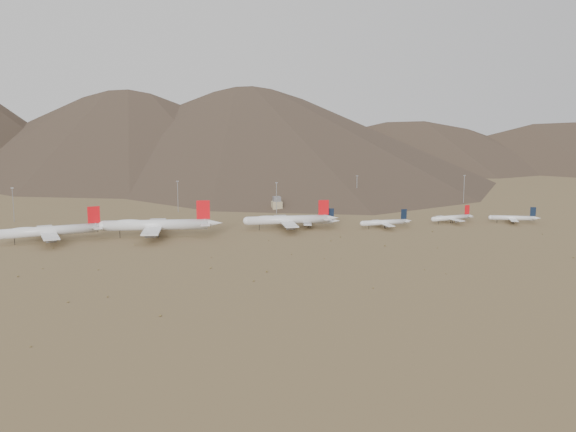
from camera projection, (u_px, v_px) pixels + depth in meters
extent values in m
plane|color=olive|center=(271.00, 240.00, 408.95)|extent=(3000.00, 3000.00, 0.00)
cylinder|color=silver|center=(50.00, 231.00, 399.71)|extent=(58.69, 17.87, 6.06)
cone|color=silver|center=(104.00, 226.00, 413.44)|extent=(11.45, 7.49, 5.46)
cube|color=silver|center=(48.00, 232.00, 399.36)|extent=(20.13, 54.57, 0.76)
cube|color=silver|center=(96.00, 227.00, 411.44)|extent=(9.33, 21.09, 0.36)
cube|color=red|center=(94.00, 215.00, 409.73)|extent=(7.58, 2.08, 10.76)
cylinder|color=black|center=(15.00, 242.00, 391.87)|extent=(0.39, 0.39, 4.11)
cylinder|color=black|center=(52.00, 238.00, 402.35)|extent=(0.49, 0.49, 4.11)
cylinder|color=black|center=(52.00, 239.00, 399.64)|extent=(0.49, 0.49, 4.11)
ellipsoid|color=silver|center=(23.00, 230.00, 393.04)|extent=(19.31, 8.27, 3.64)
cylinder|color=slate|center=(46.00, 232.00, 409.21)|extent=(6.30, 3.86, 2.73)
cylinder|color=slate|center=(50.00, 238.00, 389.97)|extent=(6.30, 3.86, 2.73)
cylinder|color=slate|center=(45.00, 230.00, 417.86)|extent=(6.30, 3.86, 2.73)
cylinder|color=slate|center=(51.00, 241.00, 381.32)|extent=(6.30, 3.86, 2.73)
cylinder|color=silver|center=(156.00, 225.00, 415.80)|extent=(66.72, 15.02, 6.86)
sphere|color=silver|center=(104.00, 226.00, 412.19)|extent=(6.72, 6.72, 6.72)
cone|color=silver|center=(214.00, 223.00, 419.77)|extent=(12.62, 7.60, 6.17)
cube|color=silver|center=(154.00, 227.00, 415.82)|extent=(18.06, 61.70, 0.86)
cube|color=silver|center=(205.00, 223.00, 419.17)|extent=(8.79, 23.68, 0.41)
cube|color=red|center=(203.00, 210.00, 417.64)|extent=(8.64, 1.68, 12.17)
cylinder|color=black|center=(120.00, 234.00, 414.17)|extent=(0.44, 0.44, 4.65)
cylinder|color=black|center=(159.00, 233.00, 418.53)|extent=(0.55, 0.55, 4.65)
cylinder|color=black|center=(158.00, 234.00, 415.16)|extent=(0.55, 0.55, 4.65)
ellipsoid|color=silver|center=(129.00, 223.00, 413.63)|extent=(21.71, 7.73, 4.12)
cylinder|color=slate|center=(156.00, 226.00, 428.03)|extent=(6.97, 3.88, 3.09)
cylinder|color=slate|center=(152.00, 232.00, 404.14)|extent=(6.97, 3.88, 3.09)
cylinder|color=slate|center=(157.00, 223.00, 438.78)|extent=(6.97, 3.88, 3.09)
cylinder|color=slate|center=(151.00, 236.00, 393.38)|extent=(6.97, 3.88, 3.09)
cylinder|color=silver|center=(287.00, 220.00, 444.04)|extent=(56.25, 9.05, 5.79)
sphere|color=silver|center=(247.00, 221.00, 439.20)|extent=(5.67, 5.67, 5.67)
cone|color=silver|center=(331.00, 218.00, 449.40)|extent=(10.37, 5.79, 5.21)
cube|color=silver|center=(286.00, 221.00, 443.99)|extent=(11.95, 51.77, 0.72)
cube|color=silver|center=(325.00, 218.00, 448.60)|extent=(6.17, 19.77, 0.35)
cube|color=red|center=(324.00, 207.00, 447.24)|extent=(7.30, 0.95, 10.27)
cylinder|color=black|center=(259.00, 228.00, 441.41)|extent=(0.37, 0.37, 3.92)
cylinder|color=black|center=(289.00, 226.00, 446.40)|extent=(0.47, 0.47, 3.92)
cylinder|color=black|center=(289.00, 227.00, 443.59)|extent=(0.47, 0.47, 3.92)
ellipsoid|color=silver|center=(266.00, 218.00, 441.28)|extent=(18.14, 5.38, 3.47)
cylinder|color=slate|center=(283.00, 221.00, 454.19)|extent=(5.74, 2.93, 2.60)
cylinder|color=slate|center=(288.00, 226.00, 434.22)|extent=(5.74, 2.93, 2.60)
cylinder|color=slate|center=(281.00, 219.00, 463.18)|extent=(5.74, 2.93, 2.60)
cylinder|color=slate|center=(291.00, 228.00, 425.24)|extent=(5.74, 2.93, 2.60)
cylinder|color=silver|center=(309.00, 221.00, 453.84)|extent=(33.73, 12.53, 3.69)
sphere|color=silver|center=(285.00, 221.00, 454.39)|extent=(3.61, 3.61, 3.61)
cone|color=silver|center=(335.00, 221.00, 453.17)|extent=(6.77, 4.82, 3.32)
cube|color=silver|center=(308.00, 222.00, 453.94)|extent=(12.94, 29.51, 0.46)
cube|color=silver|center=(332.00, 221.00, 453.25)|extent=(5.87, 11.48, 0.22)
cube|color=black|center=(331.00, 213.00, 452.47)|extent=(4.35, 1.49, 7.28)
cylinder|color=black|center=(292.00, 225.00, 454.71)|extent=(0.39, 0.39, 2.52)
cylinder|color=black|center=(310.00, 225.00, 455.21)|extent=(0.49, 0.49, 2.52)
cylinder|color=black|center=(310.00, 226.00, 453.39)|extent=(0.49, 0.49, 2.52)
cylinder|color=slate|center=(308.00, 221.00, 462.13)|extent=(3.71, 2.50, 1.66)
cylinder|color=slate|center=(308.00, 225.00, 446.04)|extent=(3.71, 2.50, 1.66)
cylinder|color=silver|center=(384.00, 222.00, 448.97)|extent=(32.87, 5.06, 3.55)
sphere|color=silver|center=(362.00, 223.00, 444.49)|extent=(3.48, 3.48, 3.48)
cone|color=silver|center=(408.00, 221.00, 453.94)|extent=(6.03, 3.47, 3.20)
cube|color=silver|center=(383.00, 223.00, 448.87)|extent=(6.53, 28.28, 0.44)
cube|color=silver|center=(405.00, 221.00, 453.21)|extent=(3.44, 10.79, 0.21)
cube|color=black|center=(404.00, 214.00, 452.26)|extent=(4.27, 0.52, 7.02)
cylinder|color=black|center=(369.00, 227.00, 446.30)|extent=(0.37, 0.37, 2.43)
cylinder|color=black|center=(384.00, 226.00, 450.46)|extent=(0.47, 0.47, 2.43)
cylinder|color=black|center=(385.00, 227.00, 448.77)|extent=(0.47, 0.47, 2.43)
cylinder|color=slate|center=(379.00, 223.00, 456.46)|extent=(3.34, 1.75, 1.60)
cylinder|color=slate|center=(388.00, 226.00, 441.55)|extent=(3.34, 1.75, 1.60)
cylinder|color=silver|center=(451.00, 218.00, 469.95)|extent=(31.77, 9.45, 3.44)
sphere|color=silver|center=(433.00, 219.00, 463.47)|extent=(3.37, 3.37, 3.37)
cone|color=silver|center=(470.00, 216.00, 477.17)|extent=(6.19, 4.13, 3.10)
cube|color=silver|center=(450.00, 219.00, 469.77)|extent=(10.18, 27.64, 0.43)
cube|color=silver|center=(468.00, 216.00, 476.12)|extent=(4.78, 10.68, 0.21)
cube|color=red|center=(467.00, 210.00, 475.12)|extent=(4.10, 1.09, 6.79)
cylinder|color=black|center=(439.00, 223.00, 465.86)|extent=(0.36, 0.36, 2.35)
cylinder|color=black|center=(451.00, 221.00, 471.44)|extent=(0.45, 0.45, 2.35)
cylinder|color=black|center=(452.00, 222.00, 469.89)|extent=(0.45, 0.45, 2.35)
cylinder|color=slate|center=(444.00, 218.00, 476.74)|extent=(3.41, 2.13, 1.55)
cylinder|color=slate|center=(457.00, 221.00, 463.07)|extent=(3.41, 2.13, 1.55)
cylinder|color=silver|center=(512.00, 218.00, 469.97)|extent=(29.97, 14.51, 3.36)
sphere|color=silver|center=(491.00, 217.00, 472.15)|extent=(3.29, 3.29, 3.29)
cone|color=silver|center=(537.00, 218.00, 467.50)|extent=(6.28, 4.86, 3.02)
cube|color=silver|center=(512.00, 219.00, 470.14)|extent=(14.36, 26.45, 0.42)
cube|color=silver|center=(534.00, 218.00, 467.83)|extent=(6.30, 10.38, 0.20)
cube|color=black|center=(533.00, 212.00, 467.19)|extent=(3.85, 1.76, 6.62)
cylinder|color=black|center=(497.00, 221.00, 471.94)|extent=(0.35, 0.35, 2.30)
cylinder|color=black|center=(513.00, 222.00, 471.15)|extent=(0.44, 0.44, 2.30)
cylinder|color=black|center=(513.00, 222.00, 469.51)|extent=(0.44, 0.44, 2.30)
cylinder|color=slate|center=(509.00, 218.00, 477.52)|extent=(3.43, 2.54, 1.51)
cylinder|color=slate|center=(514.00, 221.00, 463.02)|extent=(3.43, 2.54, 1.51)
cube|color=tan|center=(277.00, 206.00, 530.49)|extent=(8.00, 8.00, 8.00)
cube|color=slate|center=(277.00, 199.00, 529.56)|extent=(6.00, 6.00, 4.00)
cylinder|color=gray|center=(13.00, 205.00, 475.04)|extent=(0.50, 0.50, 25.00)
cube|color=gray|center=(12.00, 188.00, 473.04)|extent=(2.00, 0.60, 0.80)
cylinder|color=gray|center=(178.00, 197.00, 522.73)|extent=(0.50, 0.50, 25.00)
cube|color=gray|center=(177.00, 181.00, 520.73)|extent=(2.00, 0.60, 0.80)
cylinder|color=gray|center=(277.00, 199.00, 511.85)|extent=(0.50, 0.50, 25.00)
cube|color=gray|center=(276.00, 183.00, 509.85)|extent=(2.00, 0.60, 0.80)
cylinder|color=gray|center=(357.00, 190.00, 569.79)|extent=(0.50, 0.50, 25.00)
cube|color=gray|center=(357.00, 176.00, 567.79)|extent=(2.00, 0.60, 0.80)
cylinder|color=gray|center=(464.00, 190.00, 572.99)|extent=(0.50, 0.50, 25.00)
cube|color=gray|center=(465.00, 175.00, 570.99)|extent=(2.00, 0.60, 0.80)
ellipsoid|color=brown|center=(542.00, 234.00, 426.83)|extent=(0.69, 0.69, 0.50)
ellipsoid|color=brown|center=(211.00, 268.00, 331.81)|extent=(1.05, 1.05, 0.81)
ellipsoid|color=brown|center=(385.00, 246.00, 388.31)|extent=(1.03, 1.03, 0.68)
ellipsoid|color=brown|center=(424.00, 270.00, 328.33)|extent=(0.65, 0.65, 0.47)
ellipsoid|color=brown|center=(68.00, 302.00, 271.78)|extent=(0.94, 0.94, 0.53)
ellipsoid|color=brown|center=(331.00, 241.00, 403.72)|extent=(0.97, 0.97, 0.57)
ellipsoid|color=brown|center=(134.00, 245.00, 391.00)|extent=(0.96, 0.96, 0.55)
ellipsoid|color=brown|center=(269.00, 240.00, 404.79)|extent=(0.64, 0.64, 0.51)
ellipsoid|color=brown|center=(324.00, 259.00, 353.45)|extent=(0.81, 0.81, 0.50)
ellipsoid|color=brown|center=(53.00, 248.00, 381.87)|extent=(0.91, 0.91, 0.47)
ellipsoid|color=brown|center=(432.00, 231.00, 436.14)|extent=(1.03, 1.03, 0.81)
ellipsoid|color=brown|center=(18.00, 276.00, 314.88)|extent=(0.96, 0.96, 0.61)
ellipsoid|color=brown|center=(340.00, 237.00, 416.00)|extent=(0.78, 0.78, 0.68)
ellipsoid|color=brown|center=(98.00, 270.00, 328.43)|extent=(0.87, 0.87, 0.50)
ellipsoid|color=brown|center=(373.00, 288.00, 294.01)|extent=(0.74, 0.74, 0.51)
ellipsoid|color=brown|center=(437.00, 248.00, 382.10)|extent=(0.67, 0.67, 0.48)
ellipsoid|color=brown|center=(341.00, 259.00, 353.93)|extent=(0.55, 0.55, 0.31)
ellipsoid|color=brown|center=(211.00, 257.00, 357.53)|extent=(0.54, 0.54, 0.28)
ellipsoid|color=brown|center=(31.00, 346.00, 219.54)|extent=(0.74, 0.74, 0.51)
ellipsoid|color=brown|center=(108.00, 297.00, 279.57)|extent=(0.83, 0.83, 0.54)
ellipsoid|color=brown|center=(573.00, 257.00, 356.02)|extent=(1.07, 1.07, 0.79)
ellipsoid|color=brown|center=(267.00, 271.00, 324.17)|extent=(1.08, 1.08, 0.90)
ellipsoid|color=brown|center=(254.00, 281.00, 306.05)|extent=(0.87, 0.87, 0.73)
ellipsoid|color=brown|center=(160.00, 315.00, 252.94)|extent=(0.96, 0.96, 0.82)
ellipsoid|color=brown|center=(292.00, 254.00, 364.87)|extent=(0.69, 0.69, 0.52)
ellipsoid|color=brown|center=(446.00, 274.00, 319.75)|extent=(0.60, 0.60, 0.49)
ellipsoid|color=brown|center=(43.00, 268.00, 331.08)|extent=(0.81, 0.81, 0.42)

